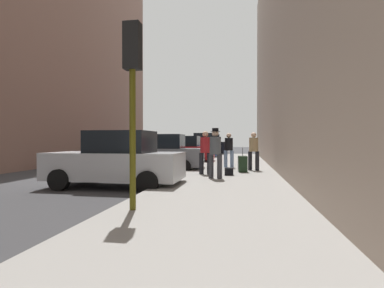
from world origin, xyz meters
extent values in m
plane|color=#38383A|center=(0.00, 0.00, 0.00)|extent=(120.00, 120.00, 0.00)
cube|color=gray|center=(6.00, 0.00, 0.07)|extent=(4.00, 40.00, 0.15)
cube|color=#B7BABF|center=(2.60, -1.87, 0.69)|extent=(4.21, 1.86, 0.84)
cube|color=black|center=(2.80, -1.87, 1.44)|extent=(1.90, 1.58, 0.70)
cylinder|color=black|center=(1.24, -0.94, 0.32)|extent=(0.64, 0.22, 0.64)
cylinder|color=black|center=(1.23, -2.78, 0.32)|extent=(0.64, 0.22, 0.64)
cylinder|color=black|center=(3.97, -0.96, 0.32)|extent=(0.64, 0.22, 0.64)
cylinder|color=black|center=(3.96, -2.80, 0.32)|extent=(0.64, 0.22, 0.64)
cube|color=slate|center=(2.60, 3.20, 0.69)|extent=(4.25, 1.96, 0.84)
cube|color=black|center=(2.80, 3.21, 1.44)|extent=(1.93, 1.62, 0.70)
cylinder|color=black|center=(1.21, 4.08, 0.32)|extent=(0.65, 0.24, 0.64)
cylinder|color=black|center=(1.26, 2.24, 0.32)|extent=(0.65, 0.24, 0.64)
cylinder|color=black|center=(3.94, 4.16, 0.32)|extent=(0.65, 0.24, 0.64)
cylinder|color=black|center=(3.99, 2.32, 0.32)|extent=(0.65, 0.24, 0.64)
cube|color=#B2191E|center=(2.60, 8.52, 0.69)|extent=(4.20, 1.85, 0.84)
cube|color=black|center=(2.80, 8.52, 1.44)|extent=(1.89, 1.57, 0.70)
cylinder|color=black|center=(1.24, 9.44, 0.32)|extent=(0.64, 0.22, 0.64)
cylinder|color=black|center=(1.23, 7.60, 0.32)|extent=(0.64, 0.22, 0.64)
cylinder|color=black|center=(3.97, 9.43, 0.32)|extent=(0.64, 0.22, 0.64)
cylinder|color=black|center=(3.96, 7.59, 0.32)|extent=(0.64, 0.22, 0.64)
cube|color=navy|center=(2.60, 13.96, 0.69)|extent=(4.23, 1.91, 0.84)
cube|color=black|center=(2.80, 13.96, 1.44)|extent=(1.92, 1.59, 0.70)
cylinder|color=black|center=(1.25, 14.91, 0.32)|extent=(0.64, 0.23, 0.64)
cylinder|color=black|center=(1.22, 13.07, 0.32)|extent=(0.64, 0.23, 0.64)
cylinder|color=black|center=(3.98, 14.86, 0.32)|extent=(0.64, 0.23, 0.64)
cylinder|color=black|center=(3.95, 13.02, 0.32)|extent=(0.64, 0.23, 0.64)
cube|color=black|center=(2.60, 19.20, 0.82)|extent=(4.62, 1.88, 1.10)
cube|color=black|center=(2.80, 19.20, 1.80)|extent=(2.08, 1.58, 0.90)
cylinder|color=black|center=(1.10, 20.10, 0.32)|extent=(0.64, 0.23, 0.64)
cylinder|color=black|center=(1.11, 18.26, 0.32)|extent=(0.64, 0.23, 0.64)
cylinder|color=black|center=(4.09, 20.13, 0.32)|extent=(0.64, 0.23, 0.64)
cylinder|color=black|center=(4.10, 18.29, 0.32)|extent=(0.64, 0.23, 0.64)
cube|color=silver|center=(2.60, 25.09, 0.82)|extent=(4.66, 2.00, 1.10)
cube|color=black|center=(2.80, 25.10, 1.80)|extent=(2.12, 1.64, 0.90)
cylinder|color=black|center=(1.07, 25.96, 0.32)|extent=(0.65, 0.24, 0.64)
cylinder|color=black|center=(1.14, 24.12, 0.32)|extent=(0.65, 0.24, 0.64)
cylinder|color=black|center=(4.06, 26.06, 0.32)|extent=(0.65, 0.24, 0.64)
cylinder|color=black|center=(4.13, 24.22, 0.32)|extent=(0.65, 0.24, 0.64)
cylinder|color=red|center=(4.45, 4.12, 0.43)|extent=(0.22, 0.22, 0.55)
sphere|color=red|center=(4.45, 4.12, 0.76)|extent=(0.20, 0.20, 0.20)
cylinder|color=red|center=(4.29, 4.12, 0.45)|extent=(0.10, 0.09, 0.09)
cylinder|color=red|center=(4.61, 4.12, 0.45)|extent=(0.10, 0.09, 0.09)
cylinder|color=#514C0F|center=(4.50, -5.34, 1.95)|extent=(0.12, 0.12, 3.60)
cube|color=black|center=(4.50, -5.34, 3.30)|extent=(0.32, 0.24, 0.90)
sphere|color=red|center=(4.50, -5.21, 3.58)|extent=(0.14, 0.14, 0.14)
sphere|color=yellow|center=(4.50, -5.21, 3.30)|extent=(0.14, 0.14, 0.14)
sphere|color=green|center=(4.50, -5.21, 3.02)|extent=(0.14, 0.14, 0.14)
cylinder|color=black|center=(7.23, 2.83, 0.57)|extent=(0.22, 0.22, 0.85)
cylinder|color=black|center=(6.92, 2.90, 0.57)|extent=(0.22, 0.22, 0.85)
cylinder|color=tan|center=(7.07, 2.86, 1.31)|extent=(0.48, 0.48, 0.62)
sphere|color=beige|center=(7.07, 2.86, 1.74)|extent=(0.24, 0.24, 0.24)
cylinder|color=black|center=(5.28, 1.00, 0.57)|extent=(0.20, 0.20, 0.85)
cylinder|color=black|center=(4.96, 1.04, 0.57)|extent=(0.20, 0.20, 0.85)
cylinder|color=#A51E23|center=(5.12, 1.02, 1.31)|extent=(0.44, 0.44, 0.62)
sphere|color=tan|center=(5.12, 1.02, 1.74)|extent=(0.24, 0.24, 0.24)
cylinder|color=#728CB2|center=(5.75, 4.18, 0.57)|extent=(0.21, 0.21, 0.85)
cylinder|color=#728CB2|center=(6.06, 4.12, 0.57)|extent=(0.21, 0.21, 0.85)
cylinder|color=black|center=(5.91, 4.15, 1.31)|extent=(0.47, 0.47, 0.62)
sphere|color=beige|center=(5.91, 4.15, 1.74)|extent=(0.24, 0.24, 0.24)
cylinder|color=#333338|center=(5.79, -0.33, 0.57)|extent=(0.22, 0.22, 0.85)
cylinder|color=#333338|center=(5.48, -0.25, 0.57)|extent=(0.22, 0.22, 0.85)
cylinder|color=#4C5156|center=(5.64, -0.29, 1.31)|extent=(0.49, 0.49, 0.62)
sphere|color=beige|center=(5.64, -0.29, 1.74)|extent=(0.24, 0.24, 0.24)
cylinder|color=black|center=(5.64, -0.29, 1.81)|extent=(0.34, 0.34, 0.02)
cylinder|color=black|center=(5.64, -0.29, 1.87)|extent=(0.23, 0.23, 0.11)
cube|color=black|center=(6.59, 2.09, 0.49)|extent=(0.41, 0.59, 0.68)
cylinder|color=#333333|center=(6.59, 2.09, 1.01)|extent=(0.02, 0.02, 0.36)
cube|color=black|center=(6.07, 0.83, 0.29)|extent=(0.32, 0.44, 0.28)
camera|label=1|loc=(6.59, -10.82, 1.48)|focal=28.00mm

